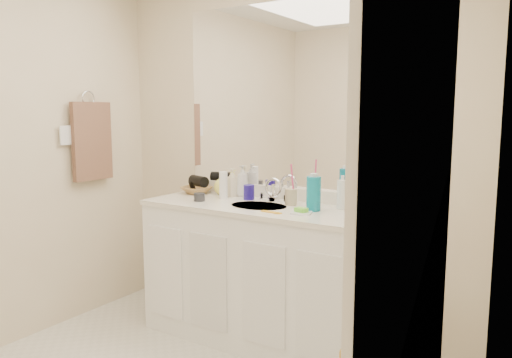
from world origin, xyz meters
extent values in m
cube|color=beige|center=(0.00, 1.30, 1.20)|extent=(2.60, 0.02, 2.40)
cube|color=beige|center=(1.30, 0.00, 1.20)|extent=(0.02, 2.60, 2.40)
cube|color=white|center=(0.00, 1.02, 0.42)|extent=(1.50, 0.55, 0.85)
cube|color=white|center=(0.00, 1.02, 0.86)|extent=(1.52, 0.57, 0.03)
cube|color=white|center=(0.00, 1.29, 0.92)|extent=(1.52, 0.03, 0.08)
cylinder|color=beige|center=(0.00, 1.00, 0.87)|extent=(0.37, 0.37, 0.02)
cylinder|color=silver|center=(0.00, 1.18, 0.94)|extent=(0.02, 0.02, 0.11)
cube|color=white|center=(0.00, 1.29, 1.56)|extent=(1.48, 0.01, 1.20)
cylinder|color=navy|center=(-0.17, 1.15, 0.93)|extent=(0.09, 0.09, 0.10)
cylinder|color=#C2B089|center=(0.16, 1.13, 0.93)|extent=(0.09, 0.09, 0.10)
cylinder|color=#F34083|center=(0.17, 1.13, 1.03)|extent=(0.02, 0.04, 0.22)
cylinder|color=#0D83A3|center=(0.36, 1.05, 0.98)|extent=(0.09, 0.09, 0.20)
cylinder|color=white|center=(0.48, 1.19, 0.97)|extent=(0.07, 0.07, 0.17)
cube|color=white|center=(0.34, 0.92, 0.89)|extent=(0.13, 0.11, 0.01)
cube|color=#6FE237|center=(0.34, 0.92, 0.90)|extent=(0.08, 0.06, 0.02)
cube|color=orange|center=(0.18, 0.86, 0.88)|extent=(0.13, 0.04, 0.01)
cylinder|color=#2A2B30|center=(-0.41, 0.93, 0.91)|extent=(0.08, 0.08, 0.05)
cylinder|color=white|center=(-0.34, 1.10, 0.97)|extent=(0.06, 0.06, 0.18)
imported|color=silver|center=(-0.27, 1.23, 0.99)|extent=(0.08, 0.09, 0.21)
imported|color=#F1E7C4|center=(-0.35, 1.21, 0.98)|extent=(0.11, 0.11, 0.19)
imported|color=#F8F160|center=(-0.44, 1.23, 0.96)|extent=(0.16, 0.16, 0.16)
imported|color=#9D723F|center=(-0.62, 1.15, 0.91)|extent=(0.22, 0.22, 0.05)
cylinder|color=black|center=(-0.60, 1.15, 0.97)|extent=(0.17, 0.12, 0.08)
torus|color=silver|center=(-1.27, 0.77, 1.55)|extent=(0.01, 0.11, 0.11)
cube|color=#4F362A|center=(-1.25, 0.77, 1.25)|extent=(0.04, 0.32, 0.55)
cube|color=white|center=(-1.27, 0.57, 1.30)|extent=(0.01, 0.08, 0.13)
cube|color=white|center=(1.29, -0.30, 1.00)|extent=(0.02, 0.82, 2.00)
camera|label=1|loc=(1.63, -1.57, 1.46)|focal=35.00mm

